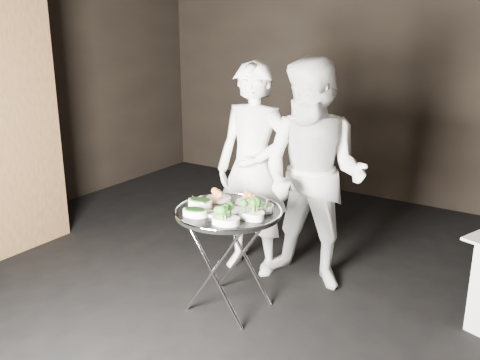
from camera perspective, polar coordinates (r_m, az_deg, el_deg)
The scene contains 16 objects.
floor at distance 3.81m, azimuth -4.19°, elevation -16.32°, with size 6.00×7.00×0.05m, color black.
wall_back at distance 6.37m, azimuth 15.50°, elevation 11.23°, with size 6.00×0.05×3.00m, color black.
tray_stand at distance 3.89m, azimuth -1.23°, elevation -8.05°, with size 0.51×0.43×0.75m.
serving_tray at distance 3.76m, azimuth -1.26°, elevation -3.40°, with size 0.76×0.76×0.04m.
potato_plate_a at distance 3.97m, azimuth -2.30°, elevation -1.69°, with size 0.19×0.19×0.07m.
potato_plate_b at distance 3.89m, azimuth 0.93°, elevation -2.07°, with size 0.19×0.19×0.07m.
greens_bowl at distance 3.73m, azimuth 2.62°, elevation -2.87°, with size 0.13×0.13×0.08m.
asparagus_plate_a at distance 3.74m, azimuth -1.08°, elevation -3.04°, with size 0.22×0.17×0.04m.
asparagus_plate_b at distance 3.67m, azimuth -2.92°, elevation -3.55°, with size 0.18×0.13×0.03m.
spinach_bowl_a at distance 3.83m, azimuth -4.27°, elevation -2.33°, with size 0.20×0.16×0.08m.
spinach_bowl_b at distance 3.65m, azimuth -4.84°, elevation -3.37°, with size 0.20×0.15×0.07m.
broccoli_bowl_a at distance 3.60m, azimuth 1.22°, elevation -3.51°, with size 0.23×0.19×0.08m.
broccoli_bowl_b at distance 3.50m, azimuth -1.53°, elevation -4.18°, with size 0.22×0.19×0.08m.
serving_utensils at distance 3.78m, azimuth -0.47°, elevation -2.27°, with size 0.59×0.45×0.01m.
waiter_left at distance 4.35m, azimuth 1.41°, elevation 1.10°, with size 0.64×0.42×1.75m, color white.
waiter_right at distance 4.14m, azimuth 7.81°, elevation 0.41°, with size 0.87×0.68×1.79m, color white.
Camera 1 is at (1.97, -2.51, 2.05)m, focal length 40.00 mm.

